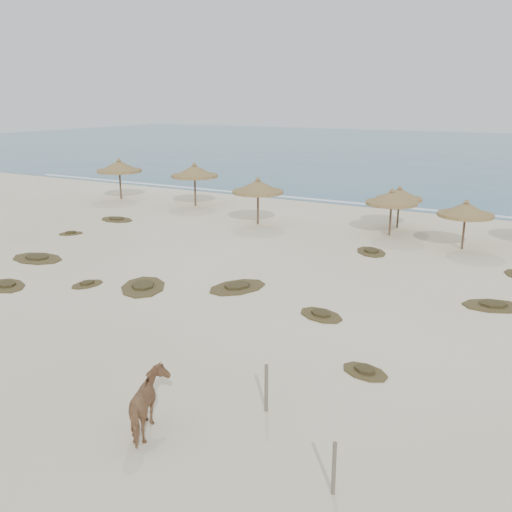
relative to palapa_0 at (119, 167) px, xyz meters
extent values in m
plane|color=#EFE6C5|center=(18.16, -18.80, -2.51)|extent=(160.00, 160.00, 0.00)
cube|color=#2C5F84|center=(18.16, 56.20, -2.50)|extent=(200.00, 100.00, 0.01)
cube|color=white|center=(18.16, 7.20, -2.50)|extent=(70.00, 0.60, 0.01)
cylinder|color=brown|center=(0.00, 0.00, -1.30)|extent=(0.14, 0.14, 2.41)
cylinder|color=olive|center=(0.00, 0.00, -0.30)|extent=(4.47, 4.47, 0.21)
cone|color=olive|center=(0.00, 0.00, 0.08)|extent=(4.32, 4.32, 0.86)
cone|color=olive|center=(0.00, 0.00, 0.60)|extent=(0.41, 0.41, 0.25)
cylinder|color=brown|center=(6.72, 0.59, -1.31)|extent=(0.14, 0.14, 2.39)
cylinder|color=olive|center=(6.72, 0.59, -0.32)|extent=(3.58, 3.58, 0.21)
cone|color=olive|center=(6.72, 0.59, 0.06)|extent=(3.46, 3.46, 0.85)
cone|color=olive|center=(6.72, 0.59, 0.57)|extent=(0.41, 0.41, 0.25)
cylinder|color=brown|center=(13.88, -2.73, -1.38)|extent=(0.13, 0.13, 2.25)
cylinder|color=olive|center=(13.88, -2.73, -0.45)|extent=(3.35, 3.35, 0.19)
cone|color=olive|center=(13.88, -2.73, -0.10)|extent=(3.24, 3.24, 0.80)
cone|color=olive|center=(13.88, -2.73, 0.38)|extent=(0.38, 0.38, 0.24)
cylinder|color=brown|center=(22.01, -1.63, -1.47)|extent=(0.12, 0.12, 2.08)
cylinder|color=olive|center=(22.01, -1.63, -0.61)|extent=(3.71, 3.71, 0.18)
cone|color=olive|center=(22.01, -1.63, -0.28)|extent=(3.59, 3.59, 0.74)
cone|color=olive|center=(22.01, -1.63, 0.16)|extent=(0.36, 0.36, 0.22)
cylinder|color=brown|center=(21.85, 0.52, -1.53)|extent=(0.11, 0.11, 1.96)
cylinder|color=olive|center=(21.85, 0.52, -0.72)|extent=(3.41, 3.41, 0.17)
cone|color=olive|center=(21.85, 0.52, -0.41)|extent=(3.29, 3.29, 0.70)
cone|color=olive|center=(21.85, 0.52, 0.01)|extent=(0.34, 0.34, 0.21)
cylinder|color=brown|center=(26.26, -2.77, -1.51)|extent=(0.11, 0.11, 2.00)
cylinder|color=olive|center=(26.26, -2.77, -0.68)|extent=(3.74, 3.74, 0.17)
cone|color=olive|center=(26.26, -2.77, -0.36)|extent=(3.62, 3.62, 0.71)
cone|color=olive|center=(26.26, -2.77, 0.07)|extent=(0.34, 0.34, 0.21)
imported|color=#976C44|center=(22.99, -24.22, -1.77)|extent=(1.53, 1.90, 1.47)
cylinder|color=#6A6150|center=(24.94, -22.02, -1.86)|extent=(0.11, 0.11, 1.29)
cylinder|color=#6A6150|center=(27.62, -24.13, -1.92)|extent=(0.11, 0.11, 1.18)
camera|label=1|loc=(31.08, -33.42, 5.21)|focal=40.00mm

